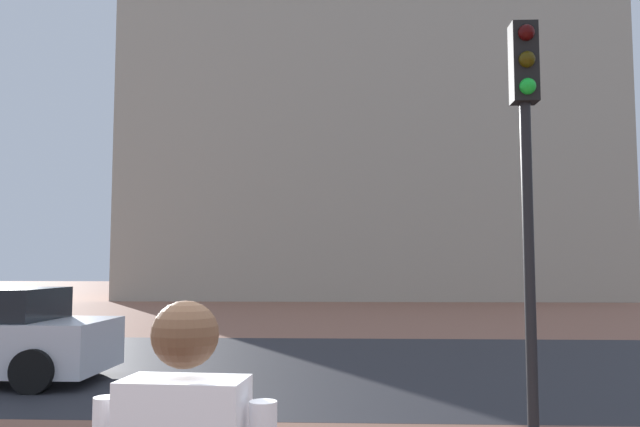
# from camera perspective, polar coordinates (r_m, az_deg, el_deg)

# --- Properties ---
(ground_plane) EXTENTS (120.00, 120.00, 0.00)m
(ground_plane) POSITION_cam_1_polar(r_m,az_deg,el_deg) (12.51, -0.70, -13.18)
(ground_plane) COLOR #93604C
(street_asphalt_strip) EXTENTS (120.00, 8.55, 0.00)m
(street_asphalt_strip) POSITION_cam_1_polar(r_m,az_deg,el_deg) (12.01, -0.84, -13.53)
(street_asphalt_strip) COLOR #2D2D33
(street_asphalt_strip) RESTS_ON ground_plane
(landmark_building) EXTENTS (27.07, 10.14, 36.27)m
(landmark_building) POSITION_cam_1_polar(r_m,az_deg,el_deg) (37.94, 4.86, 8.48)
(landmark_building) COLOR #B2A893
(landmark_building) RESTS_ON ground_plane
(traffic_light_pole) EXTENTS (0.28, 0.34, 4.53)m
(traffic_light_pole) POSITION_cam_1_polar(r_m,az_deg,el_deg) (7.31, 18.13, 6.01)
(traffic_light_pole) COLOR black
(traffic_light_pole) RESTS_ON ground_plane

